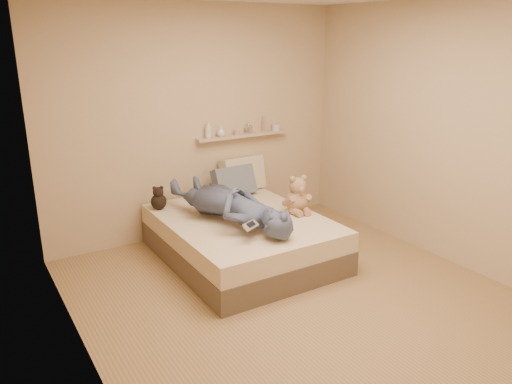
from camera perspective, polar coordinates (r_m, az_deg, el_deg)
room at (r=4.14m, az=4.73°, el=4.31°), size 3.80×3.80×3.80m
bed at (r=5.22m, az=-1.62°, el=-5.26°), size 1.50×1.90×0.45m
game_console at (r=4.50m, az=-0.62°, el=-3.82°), size 0.19×0.14×0.06m
teddy_bear at (r=5.26m, az=4.76°, el=-0.58°), size 0.33×0.33×0.41m
dark_plush at (r=5.45m, az=-11.07°, el=-0.81°), size 0.17×0.17×0.26m
pillow_cream at (r=6.00m, az=-1.54°, el=2.08°), size 0.57×0.28×0.42m
pillow_grey at (r=5.79m, az=-2.52°, el=1.21°), size 0.51×0.28×0.37m
person at (r=4.97m, az=-3.00°, el=-1.32°), size 0.88×1.67×0.38m
wall_shelf at (r=5.99m, az=-1.50°, el=6.48°), size 1.20×0.12×0.03m
shelf_bottles at (r=5.92m, az=-2.42°, el=7.17°), size 1.03×0.11×0.20m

